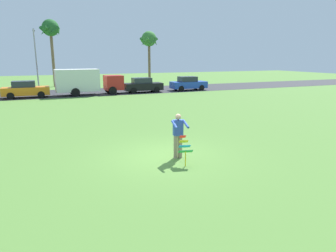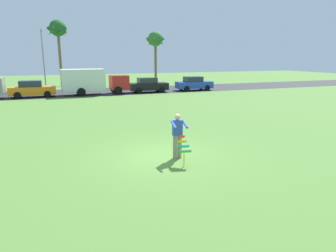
{
  "view_description": "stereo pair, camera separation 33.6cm",
  "coord_description": "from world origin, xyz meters",
  "px_view_note": "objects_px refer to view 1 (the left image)",
  "views": [
    {
      "loc": [
        -4.14,
        -10.38,
        3.8
      ],
      "look_at": [
        0.39,
        0.62,
        1.05
      ],
      "focal_mm": 31.95,
      "sensor_mm": 36.0,
      "label": 1
    },
    {
      "loc": [
        -3.82,
        -10.51,
        3.8
      ],
      "look_at": [
        0.39,
        0.62,
        1.05
      ],
      "focal_mm": 31.95,
      "sensor_mm": 36.0,
      "label": 2
    }
  ],
  "objects_px": {
    "person_kite_flyer": "(178,134)",
    "parked_truck_red_cab": "(86,81)",
    "parked_car_black": "(143,85)",
    "parked_car_orange": "(26,90)",
    "streetlight_pole": "(36,55)",
    "kite_held": "(185,147)",
    "parked_car_blue": "(188,84)",
    "palm_tree_right_near": "(51,31)",
    "palm_tree_centre_far": "(149,41)"
  },
  "relations": [
    {
      "from": "parked_car_blue",
      "to": "palm_tree_centre_far",
      "type": "distance_m",
      "value": 11.48
    },
    {
      "from": "parked_car_orange",
      "to": "parked_car_blue",
      "type": "relative_size",
      "value": 1.0
    },
    {
      "from": "person_kite_flyer",
      "to": "kite_held",
      "type": "xyz_separation_m",
      "value": [
        -0.1,
        -0.77,
        -0.28
      ]
    },
    {
      "from": "parked_truck_red_cab",
      "to": "parked_car_orange",
      "type": "bearing_deg",
      "value": -179.99
    },
    {
      "from": "person_kite_flyer",
      "to": "parked_truck_red_cab",
      "type": "relative_size",
      "value": 0.26
    },
    {
      "from": "parked_car_black",
      "to": "parked_truck_red_cab",
      "type": "bearing_deg",
      "value": 180.0
    },
    {
      "from": "kite_held",
      "to": "parked_car_orange",
      "type": "bearing_deg",
      "value": 105.37
    },
    {
      "from": "parked_car_orange",
      "to": "parked_truck_red_cab",
      "type": "height_order",
      "value": "parked_truck_red_cab"
    },
    {
      "from": "person_kite_flyer",
      "to": "parked_car_blue",
      "type": "relative_size",
      "value": 0.41
    },
    {
      "from": "parked_car_orange",
      "to": "palm_tree_right_near",
      "type": "height_order",
      "value": "palm_tree_right_near"
    },
    {
      "from": "kite_held",
      "to": "parked_car_black",
      "type": "relative_size",
      "value": 0.24
    },
    {
      "from": "person_kite_flyer",
      "to": "parked_car_black",
      "type": "height_order",
      "value": "person_kite_flyer"
    },
    {
      "from": "person_kite_flyer",
      "to": "palm_tree_centre_far",
      "type": "relative_size",
      "value": 0.23
    },
    {
      "from": "kite_held",
      "to": "streetlight_pole",
      "type": "relative_size",
      "value": 0.15
    },
    {
      "from": "person_kite_flyer",
      "to": "parked_car_black",
      "type": "bearing_deg",
      "value": 75.77
    },
    {
      "from": "kite_held",
      "to": "palm_tree_right_near",
      "type": "height_order",
      "value": "palm_tree_right_near"
    },
    {
      "from": "parked_car_black",
      "to": "palm_tree_centre_far",
      "type": "relative_size",
      "value": 0.57
    },
    {
      "from": "palm_tree_right_near",
      "to": "streetlight_pole",
      "type": "height_order",
      "value": "palm_tree_right_near"
    },
    {
      "from": "parked_truck_red_cab",
      "to": "parked_car_black",
      "type": "relative_size",
      "value": 1.6
    },
    {
      "from": "kite_held",
      "to": "palm_tree_right_near",
      "type": "xyz_separation_m",
      "value": [
        -3.13,
        33.18,
        6.41
      ]
    },
    {
      "from": "palm_tree_right_near",
      "to": "parked_car_orange",
      "type": "bearing_deg",
      "value": -105.64
    },
    {
      "from": "person_kite_flyer",
      "to": "parked_car_blue",
      "type": "xyz_separation_m",
      "value": [
        11.05,
        21.62,
        -0.18
      ]
    },
    {
      "from": "parked_truck_red_cab",
      "to": "palm_tree_right_near",
      "type": "distance_m",
      "value": 12.47
    },
    {
      "from": "parked_car_orange",
      "to": "kite_held",
      "type": "bearing_deg",
      "value": -74.63
    },
    {
      "from": "parked_truck_red_cab",
      "to": "palm_tree_right_near",
      "type": "bearing_deg",
      "value": 103.58
    },
    {
      "from": "parked_car_black",
      "to": "palm_tree_right_near",
      "type": "relative_size",
      "value": 0.5
    },
    {
      "from": "parked_truck_red_cab",
      "to": "palm_tree_centre_far",
      "type": "height_order",
      "value": "palm_tree_centre_far"
    },
    {
      "from": "person_kite_flyer",
      "to": "parked_truck_red_cab",
      "type": "xyz_separation_m",
      "value": [
        -0.62,
        21.62,
        0.46
      ]
    },
    {
      "from": "streetlight_pole",
      "to": "parked_car_orange",
      "type": "bearing_deg",
      "value": -97.98
    },
    {
      "from": "parked_car_blue",
      "to": "palm_tree_right_near",
      "type": "height_order",
      "value": "palm_tree_right_near"
    },
    {
      "from": "parked_car_black",
      "to": "parked_car_blue",
      "type": "xyz_separation_m",
      "value": [
        5.57,
        -0.0,
        0.0
      ]
    },
    {
      "from": "palm_tree_centre_far",
      "to": "streetlight_pole",
      "type": "relative_size",
      "value": 1.06
    },
    {
      "from": "parked_car_black",
      "to": "kite_held",
      "type": "bearing_deg",
      "value": -103.99
    },
    {
      "from": "parked_car_black",
      "to": "parked_car_blue",
      "type": "distance_m",
      "value": 5.57
    },
    {
      "from": "parked_truck_red_cab",
      "to": "palm_tree_right_near",
      "type": "relative_size",
      "value": 0.8
    },
    {
      "from": "parked_truck_red_cab",
      "to": "streetlight_pole",
      "type": "distance_m",
      "value": 9.25
    },
    {
      "from": "person_kite_flyer",
      "to": "parked_car_orange",
      "type": "distance_m",
      "value": 22.5
    },
    {
      "from": "palm_tree_centre_far",
      "to": "streetlight_pole",
      "type": "bearing_deg",
      "value": -170.53
    },
    {
      "from": "person_kite_flyer",
      "to": "palm_tree_right_near",
      "type": "height_order",
      "value": "palm_tree_right_near"
    },
    {
      "from": "kite_held",
      "to": "parked_car_orange",
      "type": "relative_size",
      "value": 0.25
    },
    {
      "from": "parked_car_orange",
      "to": "parked_truck_red_cab",
      "type": "distance_m",
      "value": 5.67
    },
    {
      "from": "kite_held",
      "to": "parked_car_black",
      "type": "height_order",
      "value": "parked_car_black"
    },
    {
      "from": "parked_car_orange",
      "to": "parked_car_blue",
      "type": "xyz_separation_m",
      "value": [
        17.3,
        0.0,
        0.0
      ]
    },
    {
      "from": "streetlight_pole",
      "to": "parked_truck_red_cab",
      "type": "bearing_deg",
      "value": -59.07
    },
    {
      "from": "kite_held",
      "to": "parked_car_black",
      "type": "xyz_separation_m",
      "value": [
        5.58,
        22.39,
        0.1
      ]
    },
    {
      "from": "person_kite_flyer",
      "to": "palm_tree_right_near",
      "type": "relative_size",
      "value": 0.2
    },
    {
      "from": "kite_held",
      "to": "parked_car_blue",
      "type": "distance_m",
      "value": 25.01
    },
    {
      "from": "person_kite_flyer",
      "to": "parked_car_black",
      "type": "relative_size",
      "value": 0.41
    },
    {
      "from": "kite_held",
      "to": "parked_car_orange",
      "type": "xyz_separation_m",
      "value": [
        -6.15,
        22.39,
        0.1
      ]
    },
    {
      "from": "kite_held",
      "to": "palm_tree_centre_far",
      "type": "xyz_separation_m",
      "value": [
        9.82,
        32.49,
        5.38
      ]
    }
  ]
}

